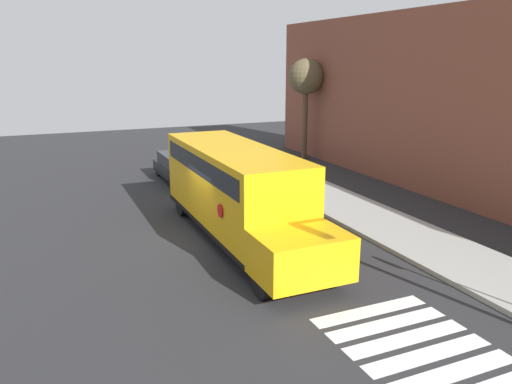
# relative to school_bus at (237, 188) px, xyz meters

# --- Properties ---
(ground_plane) EXTENTS (60.00, 60.00, 0.00)m
(ground_plane) POSITION_rel_school_bus_xyz_m (-0.20, -0.91, -1.82)
(ground_plane) COLOR #28282B
(sidewalk_strip) EXTENTS (44.00, 3.00, 0.15)m
(sidewalk_strip) POSITION_rel_school_bus_xyz_m (-0.20, 5.59, -1.75)
(sidewalk_strip) COLOR #9E9E99
(sidewalk_strip) RESTS_ON ground
(building_backdrop) EXTENTS (32.00, 4.00, 8.42)m
(building_backdrop) POSITION_rel_school_bus_xyz_m (-0.20, 12.09, 2.39)
(building_backdrop) COLOR brown
(building_backdrop) RESTS_ON ground
(crosswalk_stripes) EXTENTS (4.00, 3.20, 0.01)m
(crosswalk_stripes) POSITION_rel_school_bus_xyz_m (8.12, 1.09, -1.82)
(crosswalk_stripes) COLOR white
(crosswalk_stripes) RESTS_ON ground
(school_bus) EXTENTS (10.14, 2.57, 3.20)m
(school_bus) POSITION_rel_school_bus_xyz_m (0.00, 0.00, 0.00)
(school_bus) COLOR #EAA80F
(school_bus) RESTS_ON ground
(parked_car) EXTENTS (4.73, 1.88, 1.40)m
(parked_car) POSITION_rel_school_bus_xyz_m (-9.22, 0.46, -1.13)
(parked_car) COLOR black
(parked_car) RESTS_ON ground
(tree_near_sidewalk) EXTENTS (2.17, 2.17, 6.21)m
(tree_near_sidewalk) POSITION_rel_school_bus_xyz_m (-11.87, 9.27, 3.17)
(tree_near_sidewalk) COLOR brown
(tree_near_sidewalk) RESTS_ON ground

